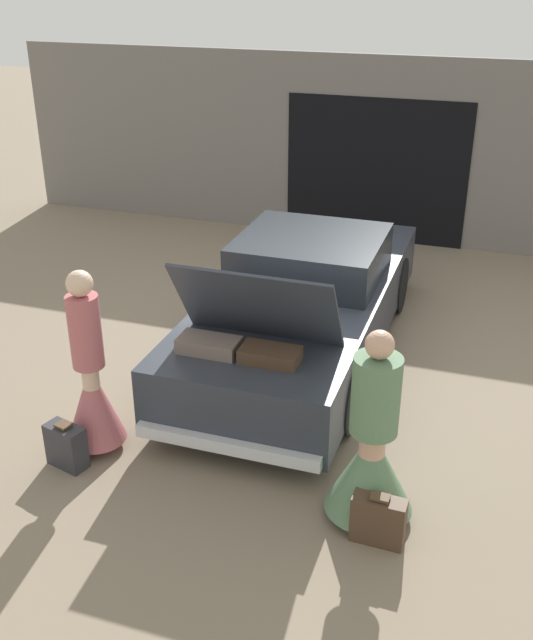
# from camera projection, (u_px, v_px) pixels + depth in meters

# --- Properties ---
(ground_plane) EXTENTS (40.00, 40.00, 0.00)m
(ground_plane) POSITION_uv_depth(u_px,v_px,m) (302.00, 351.00, 8.56)
(ground_plane) COLOR #7F705B
(garage_wall_back) EXTENTS (12.00, 0.14, 2.80)m
(garage_wall_back) POSITION_uv_depth(u_px,v_px,m) (378.00, 151.00, 11.41)
(garage_wall_back) COLOR slate
(garage_wall_back) RESTS_ON ground_plane
(car) EXTENTS (1.82, 4.73, 1.66)m
(car) POSITION_uv_depth(u_px,v_px,m) (303.00, 304.00, 8.32)
(car) COLOR #2D333D
(car) RESTS_ON ground_plane
(person_left) EXTENTS (0.53, 0.53, 1.74)m
(person_left) POSITION_uv_depth(u_px,v_px,m) (92.00, 386.00, 6.64)
(person_left) COLOR beige
(person_left) RESTS_ON ground_plane
(person_right) EXTENTS (0.71, 0.71, 1.66)m
(person_right) POSITION_uv_depth(u_px,v_px,m) (371.00, 455.00, 5.80)
(person_right) COLOR tan
(person_right) RESTS_ON ground_plane
(suitcase_beside_left_person) EXTENTS (0.40, 0.27, 0.43)m
(suitcase_beside_left_person) POSITION_uv_depth(u_px,v_px,m) (66.00, 446.00, 6.56)
(suitcase_beside_left_person) COLOR #2D2D33
(suitcase_beside_left_person) RESTS_ON ground_plane
(suitcase_beside_right_person) EXTENTS (0.42, 0.18, 0.43)m
(suitcase_beside_right_person) POSITION_uv_depth(u_px,v_px,m) (378.00, 520.00, 5.69)
(suitcase_beside_right_person) COLOR #473323
(suitcase_beside_right_person) RESTS_ON ground_plane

